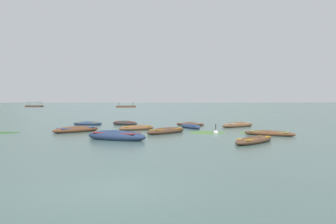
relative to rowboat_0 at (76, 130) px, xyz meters
name	(u,v)px	position (x,y,z in m)	size (l,w,h in m)	color
ground_plane	(180,102)	(6.71, 1481.83, -0.19)	(6000.00, 6000.00, 0.00)	#425B56
mountain_2	(136,67)	(-252.93, 1942.43, 201.89)	(1687.44, 1687.44, 404.15)	slate
mountain_3	(232,76)	(308.58, 1984.14, 154.14)	(821.58, 821.58, 308.67)	slate
rowboat_0	(76,130)	(0.00, 0.00, 0.00)	(3.80, 3.95, 0.61)	brown
rowboat_1	(166,131)	(7.55, -0.94, 0.00)	(3.53, 3.82, 0.60)	#4C3323
rowboat_2	(88,124)	(-1.36, 8.37, -0.04)	(3.21, 1.09, 0.49)	navy
rowboat_3	(125,123)	(2.68, 8.45, 0.00)	(3.18, 2.06, 0.60)	#2D2826
rowboat_4	(269,133)	(15.35, -2.28, -0.04)	(3.82, 2.65, 0.47)	brown
rowboat_5	(254,140)	(13.22, -6.95, -0.03)	(3.50, 3.93, 0.51)	#4C3323
rowboat_6	(190,124)	(9.72, 8.04, -0.04)	(3.15, 1.59, 0.47)	#4C3323
rowboat_7	(238,125)	(14.42, 6.17, 0.00)	(4.01, 3.51, 0.62)	brown
rowboat_8	(116,136)	(4.45, -5.66, 0.06)	(4.53, 2.82, 0.81)	navy
rowboat_9	(137,128)	(4.77, 2.16, -0.02)	(3.49, 2.80, 0.55)	brown
rowboat_10	(190,127)	(9.64, 4.33, -0.03)	(2.29, 3.22, 0.50)	navy
ferry_0	(34,106)	(-62.11, 132.72, 0.26)	(8.93, 4.36, 2.54)	#4C3323
ferry_2	(126,106)	(-16.11, 124.30, 0.26)	(9.02, 5.17, 2.54)	brown
mooring_buoy	(216,133)	(11.46, -1.27, -0.10)	(0.41, 0.41, 0.90)	silver
weed_patch_2	(250,133)	(14.31, -0.31, -0.19)	(1.70, 2.05, 0.14)	#477033
weed_patch_3	(168,129)	(7.51, 3.56, -0.19)	(1.54, 1.68, 0.14)	#477033
weed_patch_5	(207,133)	(10.86, -0.24, -0.19)	(3.02, 2.61, 0.14)	#477033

